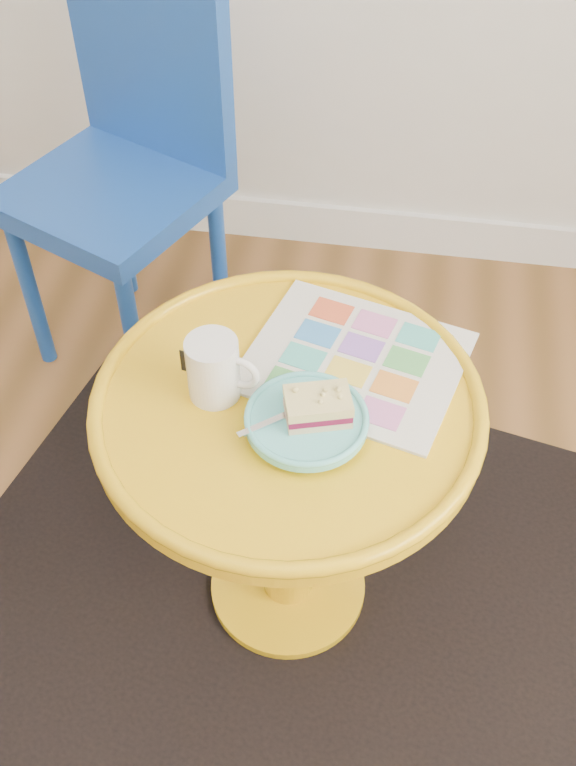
# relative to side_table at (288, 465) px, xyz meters

# --- Properties ---
(rug) EXTENTS (1.51, 1.36, 0.01)m
(rug) POSITION_rel_side_table_xyz_m (0.00, 0.00, -0.40)
(rug) COLOR black
(rug) RESTS_ON ground
(side_table) EXTENTS (0.59, 0.59, 0.56)m
(side_table) POSITION_rel_side_table_xyz_m (0.00, 0.00, 0.00)
(side_table) COLOR gold
(side_table) RESTS_ON ground
(chair) EXTENTS (0.51, 0.51, 0.88)m
(chair) POSITION_rel_side_table_xyz_m (-0.45, 0.68, 0.10)
(chair) COLOR #1947A4
(chair) RESTS_ON ground
(newspaper) EXTENTS (0.38, 0.35, 0.01)m
(newspaper) POSITION_rel_side_table_xyz_m (0.09, 0.10, 0.16)
(newspaper) COLOR silver
(newspaper) RESTS_ON side_table
(mug) EXTENTS (0.11, 0.08, 0.10)m
(mug) POSITION_rel_side_table_xyz_m (-0.11, 0.00, 0.21)
(mug) COLOR white
(mug) RESTS_ON side_table
(plate) EXTENTS (0.18, 0.18, 0.02)m
(plate) POSITION_rel_side_table_xyz_m (0.03, -0.05, 0.18)
(plate) COLOR #61CECD
(plate) RESTS_ON newspaper
(cake_slice) EXTENTS (0.11, 0.09, 0.04)m
(cake_slice) POSITION_rel_side_table_xyz_m (0.05, -0.04, 0.20)
(cake_slice) COLOR #D3BC8C
(cake_slice) RESTS_ON plate
(fork) EXTENTS (0.12, 0.10, 0.00)m
(fork) POSITION_rel_side_table_xyz_m (0.01, -0.05, 0.18)
(fork) COLOR silver
(fork) RESTS_ON plate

